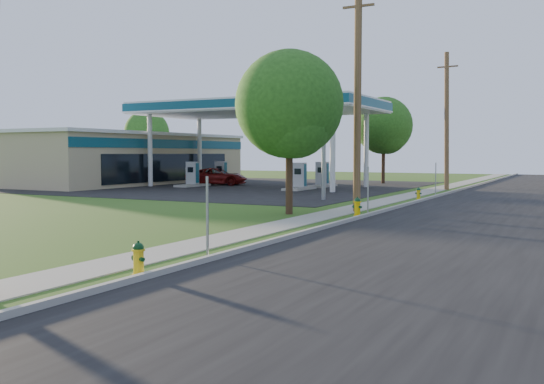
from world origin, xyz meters
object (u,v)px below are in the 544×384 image
object	(u,v)px
fuel_pump_sw	(221,176)
fuel_pump_se	(322,178)
tree_lot	(385,128)
car_red	(217,177)
price_pylon	(324,100)
utility_pole_mid	(358,97)
tree_verge	(291,108)
fuel_pump_nw	(192,177)
tree_back	(147,135)
utility_pole_far	(447,121)
hydrant_near	(138,259)
hydrant_mid	(357,207)
fuel_pump_ne	(299,180)
hydrant_far	(418,194)

from	to	relation	value
fuel_pump_sw	fuel_pump_se	bearing A→B (deg)	0.00
tree_lot	car_red	size ratio (longest dim) A/B	1.48
fuel_pump_se	price_pylon	distance (m)	13.40
utility_pole_mid	tree_lot	xyz separation A→B (m)	(-6.43, 24.41, -0.27)
tree_verge	tree_lot	distance (m)	27.04
fuel_pump_nw	tree_back	world-z (taller)	tree_back
fuel_pump_sw	tree_verge	size ratio (longest dim) A/B	0.47
fuel_pump_nw	price_pylon	size ratio (longest dim) A/B	0.47
utility_pole_far	fuel_pump_sw	xyz separation A→B (m)	(-17.90, -1.00, -4.08)
utility_pole_far	tree_verge	xyz separation A→B (m)	(-2.09, -20.27, -0.40)
fuel_pump_sw	tree_verge	distance (m)	25.20
hydrant_near	car_red	distance (m)	36.10
tree_lot	fuel_pump_sw	bearing A→B (deg)	-147.12
hydrant_near	hydrant_mid	distance (m)	13.21
utility_pole_far	fuel_pump_nw	distance (m)	19.03
fuel_pump_nw	hydrant_near	size ratio (longest dim) A/B	4.27
fuel_pump_ne	car_red	size ratio (longest dim) A/B	0.65
tree_back	hydrant_far	xyz separation A→B (m)	(31.39, -15.21, -4.09)
fuel_pump_ne	utility_pole_mid	bearing A→B (deg)	-55.60
utility_pole_far	fuel_pump_nw	xyz separation A→B (m)	(-17.90, -5.00, -4.08)
utility_pole_far	tree_lot	world-z (taller)	utility_pole_far
fuel_pump_se	hydrant_mid	xyz separation A→B (m)	(9.65, -19.01, -0.32)
utility_pole_far	car_red	distance (m)	18.17
fuel_pump_sw	hydrant_far	size ratio (longest dim) A/B	4.63
fuel_pump_sw	tree_back	xyz separation A→B (m)	(-12.87, 6.35, 3.70)
fuel_pump_ne	hydrant_near	distance (m)	29.83
fuel_pump_ne	fuel_pump_sw	xyz separation A→B (m)	(-9.00, 4.00, 0.00)
utility_pole_mid	tree_lot	bearing A→B (deg)	104.77
utility_pole_far	fuel_pump_nw	world-z (taller)	utility_pole_far
utility_pole_far	tree_lot	xyz separation A→B (m)	(-6.43, 6.41, -0.12)
price_pylon	hydrant_far	world-z (taller)	price_pylon
fuel_pump_sw	fuel_pump_se	size ratio (longest dim) A/B	1.00
fuel_pump_sw	utility_pole_mid	bearing A→B (deg)	-43.52
tree_lot	hydrant_mid	bearing A→B (deg)	-74.78
price_pylon	hydrant_near	xyz separation A→B (m)	(4.67, -20.72, -5.07)
fuel_pump_nw	hydrant_near	distance (m)	33.84
fuel_pump_sw	hydrant_mid	world-z (taller)	fuel_pump_sw
utility_pole_mid	fuel_pump_se	xyz separation A→B (m)	(-8.90, 17.00, -4.23)
utility_pole_mid	fuel_pump_sw	xyz separation A→B (m)	(-17.90, 17.00, -4.23)
hydrant_far	car_red	size ratio (longest dim) A/B	0.14
utility_pole_far	fuel_pump_ne	xyz separation A→B (m)	(-8.90, -5.00, -4.08)
tree_lot	tree_verge	bearing A→B (deg)	-80.75
car_red	fuel_pump_sw	bearing A→B (deg)	-2.65
fuel_pump_nw	fuel_pump_ne	world-z (taller)	same
hydrant_near	hydrant_mid	size ratio (longest dim) A/B	0.91
fuel_pump_nw	fuel_pump_sw	xyz separation A→B (m)	(0.00, 4.00, 0.00)
fuel_pump_nw	hydrant_far	world-z (taller)	fuel_pump_nw
hydrant_far	fuel_pump_ne	bearing A→B (deg)	152.95
tree_back	hydrant_mid	world-z (taller)	tree_back
tree_back	hydrant_mid	size ratio (longest dim) A/B	8.38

